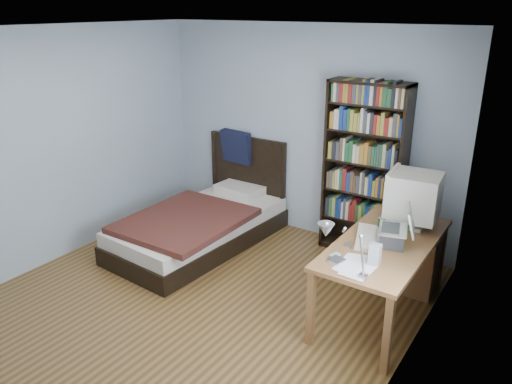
# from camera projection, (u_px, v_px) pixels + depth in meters

# --- Properties ---
(room) EXTENTS (4.20, 4.24, 2.50)m
(room) POSITION_uv_depth(u_px,v_px,m) (189.00, 182.00, 4.28)
(room) COLOR #553919
(room) RESTS_ON ground
(desk) EXTENTS (0.75, 1.61, 0.73)m
(desk) POSITION_uv_depth(u_px,v_px,m) (399.00, 254.00, 4.83)
(desk) COLOR brown
(desk) RESTS_ON floor
(crt_monitor) EXTENTS (0.49, 0.45, 0.53)m
(crt_monitor) POSITION_uv_depth(u_px,v_px,m) (412.00, 196.00, 4.58)
(crt_monitor) COLOR #C1B5A0
(crt_monitor) RESTS_ON desk
(laptop) EXTENTS (0.38, 0.36, 0.38)m
(laptop) POSITION_uv_depth(u_px,v_px,m) (394.00, 234.00, 4.26)
(laptop) COLOR #2D2D30
(laptop) RESTS_ON desk
(desk_lamp) EXTENTS (0.22, 0.50, 0.59)m
(desk_lamp) POSITION_uv_depth(u_px,v_px,m) (333.00, 235.00, 3.40)
(desk_lamp) COLOR #99999E
(desk_lamp) RESTS_ON desk
(keyboard) EXTENTS (0.35, 0.55, 0.05)m
(keyboard) POSITION_uv_depth(u_px,v_px,m) (368.00, 238.00, 4.41)
(keyboard) COLOR beige
(keyboard) RESTS_ON desk
(speaker) EXTENTS (0.09, 0.09, 0.18)m
(speaker) POSITION_uv_depth(u_px,v_px,m) (375.00, 255.00, 3.95)
(speaker) COLOR #949497
(speaker) RESTS_ON desk
(soda_can) EXTENTS (0.06, 0.06, 0.12)m
(soda_can) POSITION_uv_depth(u_px,v_px,m) (381.00, 224.00, 4.58)
(soda_can) COLOR #083D15
(soda_can) RESTS_ON desk
(mouse) EXTENTS (0.06, 0.11, 0.04)m
(mouse) POSITION_uv_depth(u_px,v_px,m) (394.00, 230.00, 4.57)
(mouse) COLOR silver
(mouse) RESTS_ON desk
(phone_silver) EXTENTS (0.05, 0.09, 0.02)m
(phone_silver) POSITION_uv_depth(u_px,v_px,m) (348.00, 245.00, 4.29)
(phone_silver) COLOR #BABBBF
(phone_silver) RESTS_ON desk
(phone_grey) EXTENTS (0.07, 0.11, 0.02)m
(phone_grey) POSITION_uv_depth(u_px,v_px,m) (335.00, 255.00, 4.11)
(phone_grey) COLOR #949497
(phone_grey) RESTS_ON desk
(external_drive) EXTENTS (0.14, 0.14, 0.02)m
(external_drive) POSITION_uv_depth(u_px,v_px,m) (337.00, 261.00, 4.02)
(external_drive) COLOR #949497
(external_drive) RESTS_ON desk
(bookshelf) EXTENTS (0.88, 0.30, 1.94)m
(bookshelf) POSITION_uv_depth(u_px,v_px,m) (364.00, 170.00, 5.46)
(bookshelf) COLOR black
(bookshelf) RESTS_ON floor
(bed) EXTENTS (1.22, 2.22, 1.16)m
(bed) POSITION_uv_depth(u_px,v_px,m) (203.00, 222.00, 5.93)
(bed) COLOR black
(bed) RESTS_ON floor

